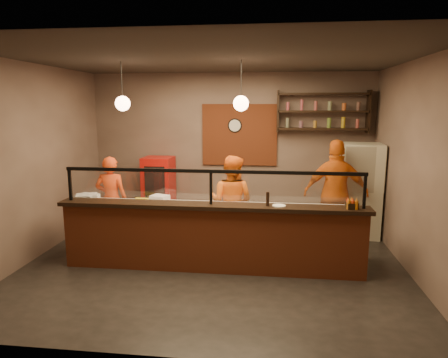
# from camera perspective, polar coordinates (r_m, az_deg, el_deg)

# --- Properties ---
(floor) EXTENTS (6.00, 6.00, 0.00)m
(floor) POSITION_cam_1_polar(r_m,az_deg,el_deg) (6.62, -1.41, -11.90)
(floor) COLOR black
(floor) RESTS_ON ground
(ceiling) EXTENTS (6.00, 6.00, 0.00)m
(ceiling) POSITION_cam_1_polar(r_m,az_deg,el_deg) (6.16, -1.54, 16.80)
(ceiling) COLOR #342E28
(ceiling) RESTS_ON wall_back
(wall_back) EXTENTS (6.00, 0.00, 6.00)m
(wall_back) POSITION_cam_1_polar(r_m,az_deg,el_deg) (8.65, 0.91, 4.36)
(wall_back) COLOR #776157
(wall_back) RESTS_ON floor
(wall_left) EXTENTS (0.00, 5.00, 5.00)m
(wall_left) POSITION_cam_1_polar(r_m,az_deg,el_deg) (7.26, -25.64, 2.15)
(wall_left) COLOR #776157
(wall_left) RESTS_ON floor
(wall_right) EXTENTS (0.00, 5.00, 5.00)m
(wall_right) POSITION_cam_1_polar(r_m,az_deg,el_deg) (6.49, 25.78, 1.27)
(wall_right) COLOR #776157
(wall_right) RESTS_ON floor
(wall_front) EXTENTS (6.00, 0.00, 6.00)m
(wall_front) POSITION_cam_1_polar(r_m,az_deg,el_deg) (3.78, -6.92, -3.67)
(wall_front) COLOR #776157
(wall_front) RESTS_ON floor
(brick_patch) EXTENTS (1.60, 0.04, 1.30)m
(brick_patch) POSITION_cam_1_polar(r_m,az_deg,el_deg) (8.58, 2.23, 6.31)
(brick_patch) COLOR #933F20
(brick_patch) RESTS_ON wall_back
(service_counter) EXTENTS (4.60, 0.25, 1.00)m
(service_counter) POSITION_cam_1_polar(r_m,az_deg,el_deg) (6.17, -1.83, -8.65)
(service_counter) COLOR #933F20
(service_counter) RESTS_ON floor
(counter_ledge) EXTENTS (4.70, 0.37, 0.06)m
(counter_ledge) POSITION_cam_1_polar(r_m,az_deg,el_deg) (6.01, -1.86, -3.88)
(counter_ledge) COLOR black
(counter_ledge) RESTS_ON service_counter
(worktop_cabinet) EXTENTS (4.60, 0.75, 0.85)m
(worktop_cabinet) POSITION_cam_1_polar(r_m,az_deg,el_deg) (6.66, -1.18, -7.87)
(worktop_cabinet) COLOR gray
(worktop_cabinet) RESTS_ON floor
(worktop) EXTENTS (4.60, 0.75, 0.05)m
(worktop) POSITION_cam_1_polar(r_m,az_deg,el_deg) (6.53, -1.19, -4.12)
(worktop) COLOR silver
(worktop) RESTS_ON worktop_cabinet
(sneeze_guard) EXTENTS (4.50, 0.05, 0.52)m
(sneeze_guard) POSITION_cam_1_polar(r_m,az_deg,el_deg) (5.94, -1.88, -0.69)
(sneeze_guard) COLOR white
(sneeze_guard) RESTS_ON counter_ledge
(wall_shelving) EXTENTS (1.84, 0.28, 0.85)m
(wall_shelving) POSITION_cam_1_polar(r_m,az_deg,el_deg) (8.44, 13.91, 9.35)
(wall_shelving) COLOR black
(wall_shelving) RESTS_ON wall_back
(wall_clock) EXTENTS (0.30, 0.04, 0.30)m
(wall_clock) POSITION_cam_1_polar(r_m,az_deg,el_deg) (8.57, 1.56, 7.65)
(wall_clock) COLOR black
(wall_clock) RESTS_ON wall_back
(pendant_left) EXTENTS (0.24, 0.24, 0.77)m
(pendant_left) POSITION_cam_1_polar(r_m,az_deg,el_deg) (6.70, -14.28, 10.43)
(pendant_left) COLOR black
(pendant_left) RESTS_ON ceiling
(pendant_right) EXTENTS (0.24, 0.24, 0.77)m
(pendant_right) POSITION_cam_1_polar(r_m,az_deg,el_deg) (6.28, 2.43, 10.76)
(pendant_right) COLOR black
(pendant_right) RESTS_ON ceiling
(cook_left) EXTENTS (0.61, 0.42, 1.61)m
(cook_left) POSITION_cam_1_polar(r_m,az_deg,el_deg) (7.71, -15.78, -2.81)
(cook_left) COLOR #EC4516
(cook_left) RESTS_ON floor
(cook_mid) EXTENTS (0.96, 0.85, 1.66)m
(cook_mid) POSITION_cam_1_polar(r_m,az_deg,el_deg) (7.09, 1.08, -3.30)
(cook_mid) COLOR orange
(cook_mid) RESTS_ON floor
(cook_right) EXTENTS (1.15, 0.51, 1.93)m
(cook_right) POSITION_cam_1_polar(r_m,az_deg,el_deg) (7.43, 15.69, -2.01)
(cook_right) COLOR #CA5813
(cook_right) RESTS_ON floor
(fridge) EXTENTS (0.81, 0.76, 1.81)m
(fridge) POSITION_cam_1_polar(r_m,az_deg,el_deg) (8.17, 18.80, -1.51)
(fridge) COLOR beige
(fridge) RESTS_ON floor
(red_cooler) EXTENTS (0.64, 0.59, 1.44)m
(red_cooler) POSITION_cam_1_polar(r_m,az_deg,el_deg) (8.74, -9.28, -1.57)
(red_cooler) COLOR #B3110B
(red_cooler) RESTS_ON floor
(pizza_dough) EXTENTS (0.58, 0.58, 0.01)m
(pizza_dough) POSITION_cam_1_polar(r_m,az_deg,el_deg) (6.50, 2.12, -3.91)
(pizza_dough) COLOR beige
(pizza_dough) RESTS_ON worktop
(prep_tub_a) EXTENTS (0.38, 0.33, 0.16)m
(prep_tub_a) POSITION_cam_1_polar(r_m,az_deg,el_deg) (7.04, -18.91, -2.72)
(prep_tub_a) COLOR silver
(prep_tub_a) RESTS_ON worktop
(prep_tub_b) EXTENTS (0.33, 0.30, 0.14)m
(prep_tub_b) POSITION_cam_1_polar(r_m,az_deg,el_deg) (6.78, -9.17, -2.88)
(prep_tub_b) COLOR white
(prep_tub_b) RESTS_ON worktop
(prep_tub_c) EXTENTS (0.41, 0.38, 0.17)m
(prep_tub_c) POSITION_cam_1_polar(r_m,az_deg,el_deg) (7.02, -19.01, -2.75)
(prep_tub_c) COLOR silver
(prep_tub_c) RESTS_ON worktop
(rolling_pin) EXTENTS (0.37, 0.08, 0.06)m
(rolling_pin) POSITION_cam_1_polar(r_m,az_deg,el_deg) (6.96, -11.06, -2.92)
(rolling_pin) COLOR gold
(rolling_pin) RESTS_ON worktop
(condiment_caddy) EXTENTS (0.18, 0.16, 0.09)m
(condiment_caddy) POSITION_cam_1_polar(r_m,az_deg,el_deg) (6.01, 17.81, -3.66)
(condiment_caddy) COLOR black
(condiment_caddy) RESTS_ON counter_ledge
(pepper_mill) EXTENTS (0.06, 0.06, 0.21)m
(pepper_mill) POSITION_cam_1_polar(r_m,az_deg,el_deg) (5.90, 6.26, -2.85)
(pepper_mill) COLOR black
(pepper_mill) RESTS_ON counter_ledge
(small_plate) EXTENTS (0.21, 0.21, 0.01)m
(small_plate) POSITION_cam_1_polar(r_m,az_deg,el_deg) (5.94, 7.86, -3.79)
(small_plate) COLOR white
(small_plate) RESTS_ON counter_ledge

